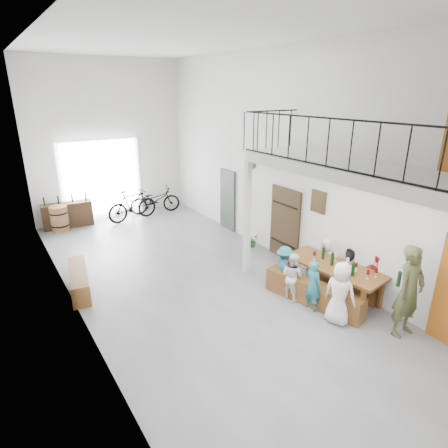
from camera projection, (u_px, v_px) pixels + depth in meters
floor at (193, 278)px, 9.35m from camera, size 12.00×12.00×0.00m
room_walls at (189, 133)px, 8.14m from camera, size 12.00×12.00×12.00m
gateway_portal at (102, 180)px, 13.33m from camera, size 2.80×0.08×2.80m
right_wall_decor at (332, 213)px, 8.68m from camera, size 0.07×8.28×5.07m
balcony at (365, 175)px, 6.91m from camera, size 1.52×5.62×4.00m
tasting_table at (334, 269)px, 8.28m from camera, size 1.16×2.28×0.79m
bench_inner at (313, 293)px, 8.15m from camera, size 0.87×2.30×0.52m
bench_wall at (341, 283)px, 8.70m from camera, size 0.46×1.80×0.41m
tableware at (344, 263)px, 8.08m from camera, size 0.51×1.38×0.35m
side_bench at (79, 280)px, 8.74m from camera, size 0.69×1.81×0.50m
oak_barrel at (59, 219)px, 12.35m from camera, size 0.58×0.58×0.85m
serving_counter at (68, 215)px, 12.74m from camera, size 1.64×0.59×0.85m
counter_bottles at (65, 199)px, 12.54m from camera, size 1.35×0.23×0.28m
guest_left_a at (340, 293)px, 7.37m from camera, size 0.57×0.73×1.32m
guest_left_b at (313, 285)px, 7.86m from camera, size 0.28×0.42×1.14m
guest_left_c at (292, 276)px, 8.30m from camera, size 0.46×0.57×1.09m
guest_left_d at (284, 268)px, 8.66m from camera, size 0.65×0.81×1.09m
guest_right_a at (375, 278)px, 8.15m from camera, size 0.53×0.72×1.14m
guest_right_b at (349, 269)px, 8.67m from camera, size 0.49×1.03×1.06m
guest_right_c at (325, 259)px, 9.16m from camera, size 0.42×0.57×1.05m
host_standing at (409, 292)px, 6.95m from camera, size 0.67×0.45×1.82m
potted_plant at (252, 241)px, 11.17m from camera, size 0.44×0.42×0.39m
bicycle_near at (155, 200)px, 14.17m from camera, size 1.98×1.02×0.99m
bicycle_far at (132, 205)px, 13.33m from camera, size 1.93×0.78×1.13m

